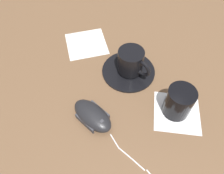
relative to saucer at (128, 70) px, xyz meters
name	(u,v)px	position (x,y,z in m)	size (l,w,h in m)	color
ground_plane	(126,81)	(-0.01, -0.03, 0.00)	(3.00, 3.00, 0.00)	brown
saucer	(128,70)	(0.00, 0.00, 0.00)	(0.15, 0.15, 0.01)	black
coffee_cup	(131,61)	(0.01, 0.00, 0.04)	(0.08, 0.09, 0.07)	black
computer_mouse	(93,115)	(-0.12, -0.14, 0.01)	(0.12, 0.13, 0.04)	black
mouse_cable	(144,170)	(-0.03, -0.28, 0.00)	(0.12, 0.19, 0.00)	white
napkin_under_glass	(177,112)	(0.09, -0.16, 0.00)	(0.12, 0.12, 0.00)	white
drinking_glass	(179,102)	(0.09, -0.15, 0.04)	(0.07, 0.07, 0.08)	black
napkin_spare	(86,44)	(-0.11, 0.14, 0.00)	(0.12, 0.12, 0.00)	silver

